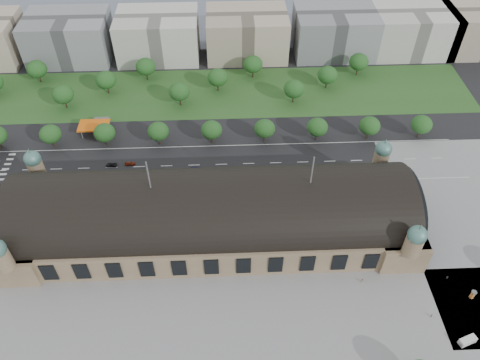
{
  "coord_description": "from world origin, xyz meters",
  "views": [
    {
      "loc": [
        5.91,
        -112.53,
        140.32
      ],
      "look_at": [
        11.2,
        13.92,
        14.0
      ],
      "focal_mm": 35.0,
      "sensor_mm": 36.0,
      "label": 1
    }
  ],
  "objects_px": {
    "parked_car_5": "(163,187)",
    "advertising_column": "(473,295)",
    "parked_car_0": "(37,197)",
    "parked_car_6": "(164,193)",
    "parked_car_1": "(20,197)",
    "traffic_car_4": "(195,168)",
    "bus_east": "(249,179)",
    "van_south": "(467,341)",
    "pedestrian_1": "(432,316)",
    "traffic_car_3": "(130,164)",
    "parked_car_2": "(50,196)",
    "bus_mid": "(199,180)",
    "traffic_car_2": "(111,165)",
    "pedestrian_2": "(447,277)",
    "parked_car_3": "(112,187)",
    "pedestrian_0": "(362,281)",
    "petrol_station": "(98,124)",
    "parked_car_4": "(130,188)",
    "bus_west": "(230,173)"
  },
  "relations": [
    {
      "from": "parked_car_0",
      "to": "parked_car_2",
      "type": "distance_m",
      "value": 5.27
    },
    {
      "from": "traffic_car_3",
      "to": "traffic_car_2",
      "type": "bearing_deg",
      "value": 90.5
    },
    {
      "from": "parked_car_3",
      "to": "parked_car_1",
      "type": "bearing_deg",
      "value": -115.36
    },
    {
      "from": "parked_car_6",
      "to": "bus_mid",
      "type": "bearing_deg",
      "value": 90.58
    },
    {
      "from": "petrol_station",
      "to": "parked_car_0",
      "type": "xyz_separation_m",
      "value": [
        -17.49,
        -44.28,
        -2.23
      ]
    },
    {
      "from": "parked_car_2",
      "to": "advertising_column",
      "type": "height_order",
      "value": "advertising_column"
    },
    {
      "from": "traffic_car_2",
      "to": "parked_car_5",
      "type": "xyz_separation_m",
      "value": [
        23.8,
        -14.61,
        0.06
      ]
    },
    {
      "from": "bus_east",
      "to": "parked_car_2",
      "type": "bearing_deg",
      "value": 97.92
    },
    {
      "from": "pedestrian_0",
      "to": "traffic_car_3",
      "type": "bearing_deg",
      "value": 158.41
    },
    {
      "from": "petrol_station",
      "to": "parked_car_3",
      "type": "height_order",
      "value": "petrol_station"
    },
    {
      "from": "petrol_station",
      "to": "traffic_car_2",
      "type": "height_order",
      "value": "petrol_station"
    },
    {
      "from": "traffic_car_2",
      "to": "bus_east",
      "type": "relative_size",
      "value": 0.44
    },
    {
      "from": "parked_car_5",
      "to": "parked_car_0",
      "type": "bearing_deg",
      "value": -107.97
    },
    {
      "from": "traffic_car_2",
      "to": "bus_east",
      "type": "xyz_separation_m",
      "value": [
        59.72,
        -11.99,
        0.87
      ]
    },
    {
      "from": "traffic_car_3",
      "to": "traffic_car_4",
      "type": "xyz_separation_m",
      "value": [
        28.48,
        -4.04,
        -0.0
      ]
    },
    {
      "from": "parked_car_0",
      "to": "pedestrian_2",
      "type": "xyz_separation_m",
      "value": [
        153.64,
        -45.0,
        0.1
      ]
    },
    {
      "from": "traffic_car_2",
      "to": "parked_car_0",
      "type": "xyz_separation_m",
      "value": [
        -27.24,
        -17.99,
        0.05
      ]
    },
    {
      "from": "parked_car_6",
      "to": "bus_west",
      "type": "relative_size",
      "value": 0.37
    },
    {
      "from": "pedestrian_1",
      "to": "advertising_column",
      "type": "bearing_deg",
      "value": -31.22
    },
    {
      "from": "parked_car_5",
      "to": "pedestrian_0",
      "type": "bearing_deg",
      "value": 34.35
    },
    {
      "from": "van_south",
      "to": "advertising_column",
      "type": "xyz_separation_m",
      "value": [
        8.06,
        15.9,
        0.63
      ]
    },
    {
      "from": "bus_mid",
      "to": "bus_west",
      "type": "bearing_deg",
      "value": -69.77
    },
    {
      "from": "parked_car_1",
      "to": "bus_east",
      "type": "relative_size",
      "value": 0.5
    },
    {
      "from": "parked_car_0",
      "to": "parked_car_6",
      "type": "bearing_deg",
      "value": 59.53
    },
    {
      "from": "traffic_car_2",
      "to": "pedestrian_2",
      "type": "xyz_separation_m",
      "value": [
        126.4,
        -62.99,
        0.15
      ]
    },
    {
      "from": "advertising_column",
      "to": "pedestrian_1",
      "type": "bearing_deg",
      "value": -157.64
    },
    {
      "from": "parked_car_5",
      "to": "advertising_column",
      "type": "relative_size",
      "value": 1.54
    },
    {
      "from": "parked_car_5",
      "to": "bus_east",
      "type": "distance_m",
      "value": 36.03
    },
    {
      "from": "traffic_car_3",
      "to": "pedestrian_0",
      "type": "height_order",
      "value": "pedestrian_0"
    },
    {
      "from": "pedestrian_1",
      "to": "traffic_car_3",
      "type": "bearing_deg",
      "value": 90.63
    },
    {
      "from": "parked_car_1",
      "to": "advertising_column",
      "type": "height_order",
      "value": "advertising_column"
    },
    {
      "from": "bus_mid",
      "to": "advertising_column",
      "type": "distance_m",
      "value": 110.36
    },
    {
      "from": "petrol_station",
      "to": "parked_car_2",
      "type": "bearing_deg",
      "value": -105.43
    },
    {
      "from": "traffic_car_2",
      "to": "pedestrian_1",
      "type": "xyz_separation_m",
      "value": [
        116.03,
        -77.32,
        0.09
      ]
    },
    {
      "from": "parked_car_2",
      "to": "bus_mid",
      "type": "relative_size",
      "value": 0.41
    },
    {
      "from": "traffic_car_4",
      "to": "bus_east",
      "type": "distance_m",
      "value": 24.65
    },
    {
      "from": "parked_car_5",
      "to": "pedestrian_0",
      "type": "height_order",
      "value": "pedestrian_0"
    },
    {
      "from": "parked_car_4",
      "to": "pedestrian_1",
      "type": "height_order",
      "value": "pedestrian_1"
    },
    {
      "from": "parked_car_2",
      "to": "traffic_car_4",
      "type": "bearing_deg",
      "value": 76.09
    },
    {
      "from": "pedestrian_2",
      "to": "parked_car_5",
      "type": "bearing_deg",
      "value": 18.85
    },
    {
      "from": "parked_car_1",
      "to": "advertising_column",
      "type": "distance_m",
      "value": 174.46
    },
    {
      "from": "advertising_column",
      "to": "parked_car_1",
      "type": "bearing_deg",
      "value": 162.4
    },
    {
      "from": "parked_car_3",
      "to": "bus_mid",
      "type": "xyz_separation_m",
      "value": [
        36.13,
        2.0,
        0.92
      ]
    },
    {
      "from": "van_south",
      "to": "bus_mid",
      "type": "bearing_deg",
      "value": 119.71
    },
    {
      "from": "bus_mid",
      "to": "van_south",
      "type": "relative_size",
      "value": 2.09
    },
    {
      "from": "traffic_car_4",
      "to": "parked_car_1",
      "type": "relative_size",
      "value": 0.69
    },
    {
      "from": "parked_car_2",
      "to": "advertising_column",
      "type": "relative_size",
      "value": 1.48
    },
    {
      "from": "traffic_car_4",
      "to": "parked_car_5",
      "type": "xyz_separation_m",
      "value": [
        -12.78,
        -11.07,
        0.08
      ]
    },
    {
      "from": "parked_car_4",
      "to": "bus_mid",
      "type": "xyz_separation_m",
      "value": [
        28.49,
        2.4,
        1.09
      ]
    },
    {
      "from": "parked_car_6",
      "to": "van_south",
      "type": "bearing_deg",
      "value": 32.87
    }
  ]
}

